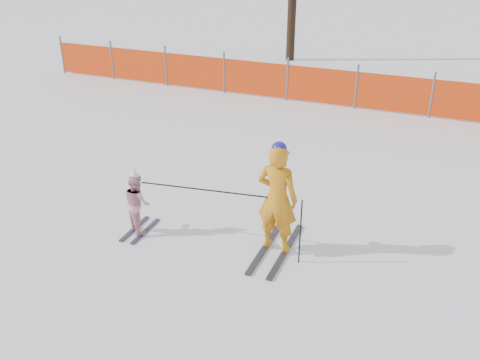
% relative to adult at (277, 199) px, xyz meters
% --- Properties ---
extents(ground, '(120.00, 120.00, 0.00)m').
position_rel_adult_xyz_m(ground, '(-0.74, -0.21, -0.95)').
color(ground, white).
rests_on(ground, ground).
extents(adult, '(0.69, 1.67, 1.90)m').
position_rel_adult_xyz_m(adult, '(0.00, 0.00, 0.00)').
color(adult, black).
rests_on(adult, ground).
extents(child, '(0.64, 0.87, 1.23)m').
position_rel_adult_xyz_m(child, '(-2.37, -0.33, -0.39)').
color(child, black).
rests_on(child, ground).
extents(ski_poles, '(2.71, 0.32, 1.11)m').
position_rel_adult_xyz_m(ski_poles, '(-0.62, -0.18, -0.13)').
color(ski_poles, black).
rests_on(ski_poles, ground).
extents(safety_fence, '(16.91, 0.06, 1.25)m').
position_rel_adult_xyz_m(safety_fence, '(-1.80, 7.56, -0.39)').
color(safety_fence, '#595960').
rests_on(safety_fence, ground).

